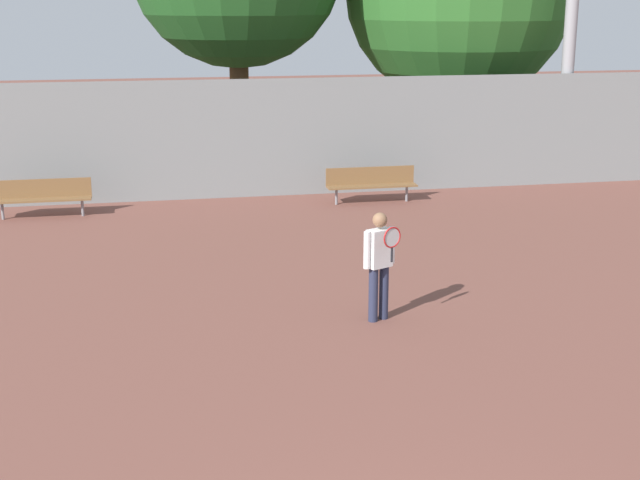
{
  "coord_description": "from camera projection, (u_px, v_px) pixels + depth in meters",
  "views": [
    {
      "loc": [
        -2.01,
        -4.77,
        4.64
      ],
      "look_at": [
        0.64,
        8.52,
        0.95
      ],
      "focal_mm": 50.0,
      "sensor_mm": 36.0,
      "label": 1
    }
  ],
  "objects": [
    {
      "name": "tennis_player",
      "position": [
        380.0,
        260.0,
        13.03
      ],
      "size": [
        0.53,
        0.5,
        1.64
      ],
      "rotation": [
        0.0,
        0.0,
        0.43
      ],
      "color": "#282D47",
      "rests_on": "ground_plane"
    },
    {
      "name": "bench_courtside_near",
      "position": [
        42.0,
        194.0,
        19.38
      ],
      "size": [
        2.1,
        0.4,
        0.82
      ],
      "color": "brown",
      "rests_on": "ground_plane"
    },
    {
      "name": "bench_courtside_far",
      "position": [
        371.0,
        181.0,
        20.78
      ],
      "size": [
        2.12,
        0.4,
        0.82
      ],
      "color": "brown",
      "rests_on": "ground_plane"
    },
    {
      "name": "back_fence",
      "position": [
        230.0,
        139.0,
        21.05
      ],
      "size": [
        32.55,
        0.06,
        2.81
      ],
      "color": "gray",
      "rests_on": "ground_plane"
    }
  ]
}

